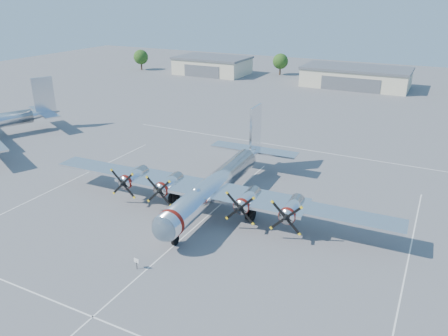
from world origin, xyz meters
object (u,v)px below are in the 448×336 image
at_px(tree_far_west, 141,57).
at_px(info_placard, 136,262).
at_px(hangar_west, 212,65).
at_px(hangar_center, 356,77).
at_px(main_bomber_b29, 218,204).
at_px(tree_west, 280,61).

bearing_deg(tree_far_west, info_placard, -53.38).
xyz_separation_m(hangar_west, info_placard, (44.13, -96.99, -1.90)).
distance_m(hangar_center, main_bomber_b29, 81.54).
height_order(hangar_west, hangar_center, same).
height_order(tree_far_west, info_placard, tree_far_west).
height_order(hangar_center, info_placard, hangar_center).
relative_size(hangar_west, tree_west, 3.40).
xyz_separation_m(tree_west, info_placard, (24.13, -105.02, -3.41)).
bearing_deg(main_bomber_b29, tree_west, 103.28).
bearing_deg(tree_west, tree_far_west, -165.07).
distance_m(hangar_west, info_placard, 106.57).
height_order(tree_far_west, main_bomber_b29, tree_far_west).
relative_size(tree_west, main_bomber_b29, 0.15).
bearing_deg(tree_west, hangar_west, -158.11).
xyz_separation_m(hangar_center, tree_far_west, (-70.00, -3.96, 1.51)).
height_order(hangar_center, tree_west, tree_west).
bearing_deg(info_placard, hangar_center, 96.08).
height_order(hangar_west, tree_west, tree_west).
distance_m(hangar_center, tree_west, 26.30).
xyz_separation_m(tree_far_west, main_bomber_b29, (69.66, -77.53, -4.22)).
xyz_separation_m(hangar_west, tree_west, (20.00, 8.04, 1.51)).
distance_m(tree_far_west, main_bomber_b29, 104.31).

